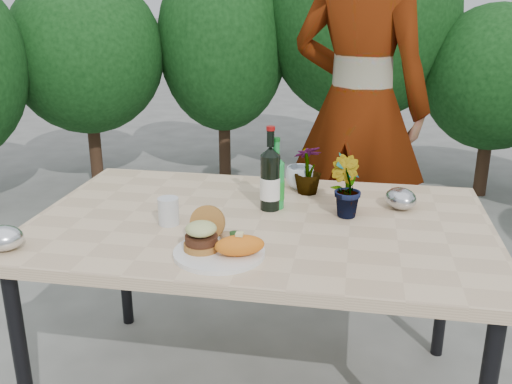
% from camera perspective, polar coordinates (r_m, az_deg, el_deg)
% --- Properties ---
extents(patio_table, '(1.60, 1.00, 0.75)m').
position_cam_1_polar(patio_table, '(2.03, 0.41, -4.28)').
color(patio_table, beige).
rests_on(patio_table, ground).
extents(shrub_hedge, '(6.80, 5.18, 2.21)m').
position_cam_1_polar(shrub_hedge, '(3.53, 9.71, 12.67)').
color(shrub_hedge, '#382316').
rests_on(shrub_hedge, ground).
extents(dinner_plate, '(0.28, 0.28, 0.01)m').
position_cam_1_polar(dinner_plate, '(1.75, -3.69, -6.07)').
color(dinner_plate, white).
rests_on(dinner_plate, patio_table).
extents(burger_stack, '(0.11, 0.16, 0.11)m').
position_cam_1_polar(burger_stack, '(1.75, -5.33, -4.09)').
color(burger_stack, '#B7722D').
rests_on(burger_stack, dinner_plate).
extents(sweet_potato, '(0.17, 0.12, 0.06)m').
position_cam_1_polar(sweet_potato, '(1.70, -1.64, -5.36)').
color(sweet_potato, orange).
rests_on(sweet_potato, dinner_plate).
extents(grilled_veg, '(0.08, 0.05, 0.03)m').
position_cam_1_polar(grilled_veg, '(1.82, -2.47, -4.32)').
color(grilled_veg, olive).
rests_on(grilled_veg, dinner_plate).
extents(wine_bottle, '(0.07, 0.07, 0.31)m').
position_cam_1_polar(wine_bottle, '(2.07, 1.43, 1.26)').
color(wine_bottle, black).
rests_on(wine_bottle, patio_table).
extents(sparkling_water, '(0.06, 0.06, 0.27)m').
position_cam_1_polar(sparkling_water, '(2.10, 2.00, 0.95)').
color(sparkling_water, green).
rests_on(sparkling_water, patio_table).
extents(plastic_cup, '(0.07, 0.07, 0.09)m').
position_cam_1_polar(plastic_cup, '(1.98, -8.74, -1.91)').
color(plastic_cup, silver).
rests_on(plastic_cup, patio_table).
extents(seedling_left, '(0.12, 0.14, 0.21)m').
position_cam_1_polar(seedling_left, '(2.09, 9.02, 0.91)').
color(seedling_left, '#22501B').
rests_on(seedling_left, patio_table).
extents(seedling_mid, '(0.15, 0.15, 0.22)m').
position_cam_1_polar(seedling_mid, '(2.04, 8.92, 0.50)').
color(seedling_mid, '#2B581E').
rests_on(seedling_mid, patio_table).
extents(seedling_right, '(0.15, 0.15, 0.20)m').
position_cam_1_polar(seedling_right, '(2.26, 5.22, 2.26)').
color(seedling_right, '#20521C').
rests_on(seedling_right, patio_table).
extents(blue_bowl, '(0.15, 0.15, 0.09)m').
position_cam_1_polar(blue_bowl, '(2.33, 4.41, 1.45)').
color(blue_bowl, silver).
rests_on(blue_bowl, patio_table).
extents(foil_packet_left, '(0.14, 0.12, 0.08)m').
position_cam_1_polar(foil_packet_left, '(1.93, -24.03, -4.23)').
color(foil_packet_left, silver).
rests_on(foil_packet_left, patio_table).
extents(foil_packet_right, '(0.15, 0.17, 0.08)m').
position_cam_1_polar(foil_packet_right, '(2.17, 14.28, -0.63)').
color(foil_packet_right, '#B2B4BA').
rests_on(foil_packet_right, patio_table).
extents(person, '(0.82, 0.67, 1.95)m').
position_cam_1_polar(person, '(2.92, 10.24, 8.37)').
color(person, '#9D624E').
rests_on(person, ground).
extents(terracotta_pot, '(0.17, 0.17, 0.14)m').
position_cam_1_polar(terracotta_pot, '(4.43, -12.62, -0.25)').
color(terracotta_pot, '#B1452D').
rests_on(terracotta_pot, ground).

